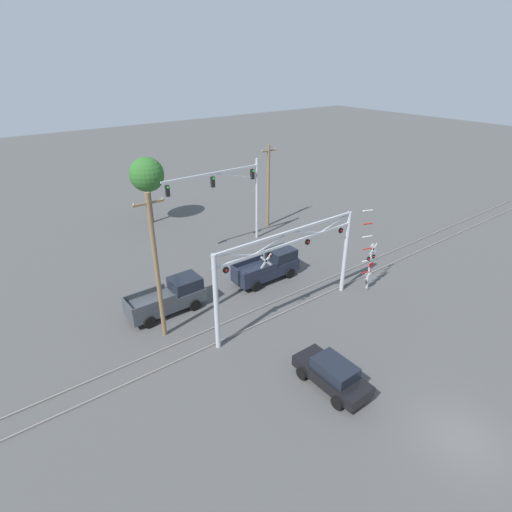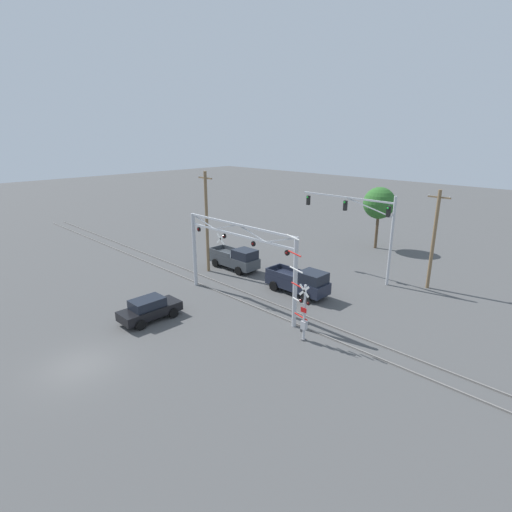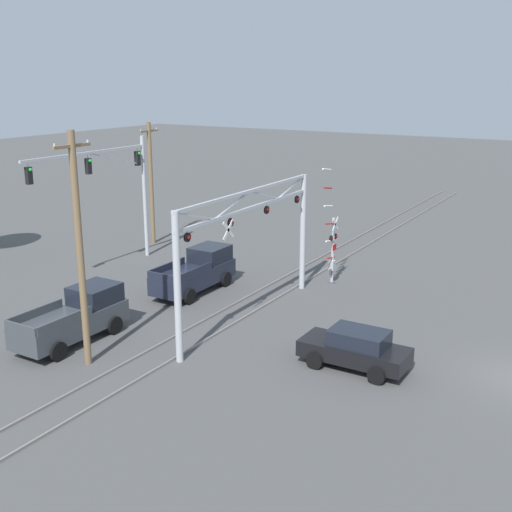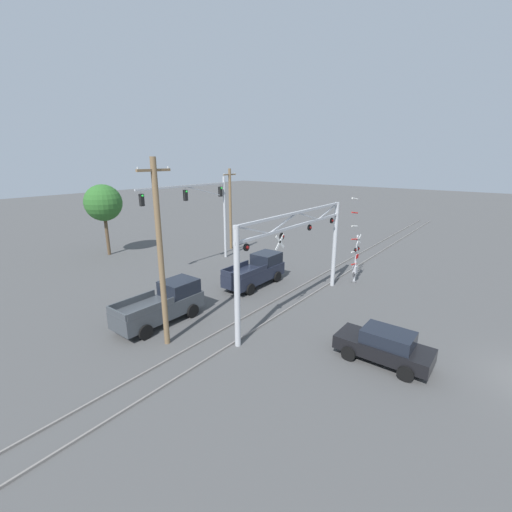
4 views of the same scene
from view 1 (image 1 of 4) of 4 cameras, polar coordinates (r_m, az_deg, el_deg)
The scene contains 12 objects.
ground_plane at distance 22.49m, azimuth 27.26°, elevation -22.21°, with size 200.00×200.00×0.00m, color #4C4C4C.
rail_track_near at distance 27.88m, azimuth 3.99°, elevation -8.07°, with size 80.00×0.08×0.10m, color gray.
rail_track_far at distance 28.78m, azimuth 2.12°, elevation -6.78°, with size 80.00×0.08×0.10m, color gray.
crossing_gantry at distance 25.62m, azimuth 4.66°, elevation -1.00°, with size 11.29×0.31×6.30m.
crossing_signal_mast at distance 30.59m, azimuth 15.83°, elevation -1.22°, with size 2.05×0.35×6.71m.
traffic_signal_span at distance 36.05m, azimuth -2.77°, elevation 9.49°, with size 9.48×0.39×7.72m.
pickup_truck_lead at distance 31.46m, azimuth 1.87°, elevation -1.47°, with size 5.44×2.15×2.21m.
pickup_truck_following at distance 28.15m, azimuth -12.20°, elevation -5.80°, with size 5.37×2.15×2.21m.
sedan_waiting at distance 22.41m, azimuth 10.84°, elevation -16.19°, with size 2.04×4.34×1.63m.
utility_pole_left at distance 24.02m, azimuth -14.02°, elevation -1.61°, with size 1.80×0.28×9.40m.
utility_pole_right at distance 40.58m, azimuth 1.77°, elevation 10.06°, with size 1.80×0.28×8.34m.
background_tree_beyond_span at distance 42.62m, azimuth -15.34°, elevation 11.14°, with size 3.52×3.52×6.95m.
Camera 1 is at (-15.27, -4.43, 15.91)m, focal length 28.00 mm.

